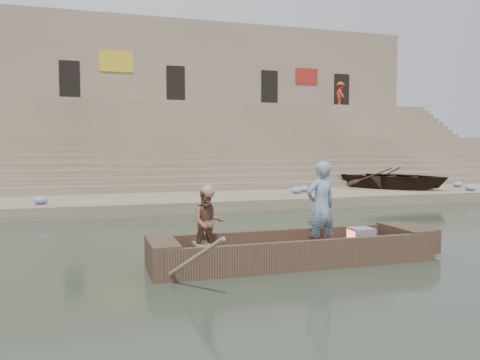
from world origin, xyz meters
name	(u,v)px	position (x,y,z in m)	size (l,w,h in m)	color
ground	(424,240)	(0.00, 0.00, 0.00)	(120.00, 120.00, 0.00)	#293427
lower_landing	(293,198)	(0.00, 8.00, 0.20)	(32.00, 4.00, 0.40)	gray
mid_landing	(239,163)	(0.00, 15.50, 1.40)	(32.00, 3.00, 2.80)	gray
upper_landing	(209,142)	(0.00, 22.50, 2.60)	(32.00, 3.00, 5.20)	gray
ghat_steps	(230,155)	(0.00, 17.19, 1.80)	(32.00, 11.00, 5.20)	gray
building_wall	(196,103)	(0.00, 26.50, 5.60)	(32.00, 5.07, 11.20)	gray
main_rowboat	(293,257)	(-4.00, -1.20, 0.11)	(5.00, 1.30, 0.22)	brown
rowboat_trim	(303,247)	(-3.79, -1.20, 0.31)	(6.04, 2.63, 1.95)	brown
standing_man	(321,206)	(-3.43, -1.25, 1.11)	(0.65, 0.42, 1.77)	navy
rowing_man	(208,222)	(-5.66, -1.05, 0.86)	(0.62, 0.48, 1.28)	#20613D
television	(360,238)	(-2.49, -1.20, 0.42)	(0.46, 0.42, 0.40)	gray
beached_rowboat	(394,178)	(5.22, 8.70, 0.88)	(3.29, 4.61, 0.95)	#2D2116
pedestrian	(340,94)	(9.72, 21.85, 6.09)	(1.15, 0.66, 1.79)	#B5391E
cloth_bundles	(330,190)	(1.52, 7.72, 0.53)	(18.26, 2.05, 0.26)	#3F5999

